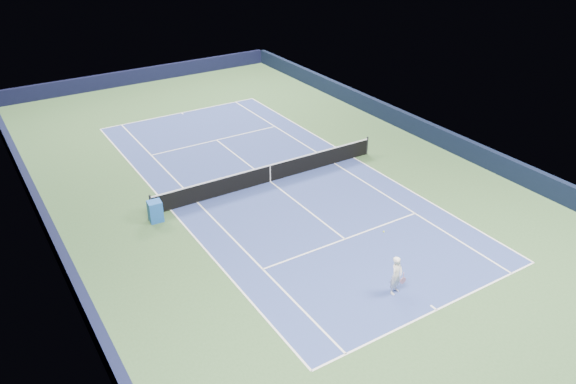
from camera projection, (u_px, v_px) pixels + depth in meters
ground at (270, 182)px, 29.15m from camera, size 40.00×40.00×0.00m
wall_far at (141, 76)px, 43.63m from camera, size 22.00×0.35×1.10m
wall_right at (424, 130)px, 33.93m from camera, size 0.35×40.00×1.10m
wall_left at (51, 233)px, 23.84m from camera, size 0.35×40.00×1.10m
court_surface at (270, 182)px, 29.15m from camera, size 10.97×23.77×0.01m
baseline_far at (181, 113)px, 37.98m from camera, size 10.97×0.08×0.00m
baseline_near at (437, 310)px, 20.30m from camera, size 10.97×0.08×0.00m
sideline_doubles_right at (354, 158)px, 31.70m from camera, size 0.08×23.77×0.00m
sideline_doubles_left at (171, 210)px, 26.59m from camera, size 0.08×23.77×0.00m
sideline_singles_right at (334, 163)px, 31.06m from camera, size 0.08×23.77×0.00m
sideline_singles_left at (197, 202)px, 27.23m from camera, size 0.08×23.77×0.00m
service_line_far at (217, 140)px, 33.90m from camera, size 8.23×0.08×0.00m
service_line_near at (345, 239)px, 24.38m from camera, size 8.23×0.08×0.00m
center_service_line at (270, 181)px, 29.14m from camera, size 0.08×12.80×0.00m
center_mark_far at (182, 113)px, 37.87m from camera, size 0.08×0.30×0.00m
center_mark_near at (434, 308)px, 20.42m from camera, size 0.08×0.30×0.00m
tennis_net at (270, 173)px, 28.91m from camera, size 12.90×0.10×1.07m
sponsor_cube at (155, 211)px, 25.50m from camera, size 0.66×0.61×1.00m
tennis_player at (396, 275)px, 20.82m from camera, size 0.80×1.30×2.17m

